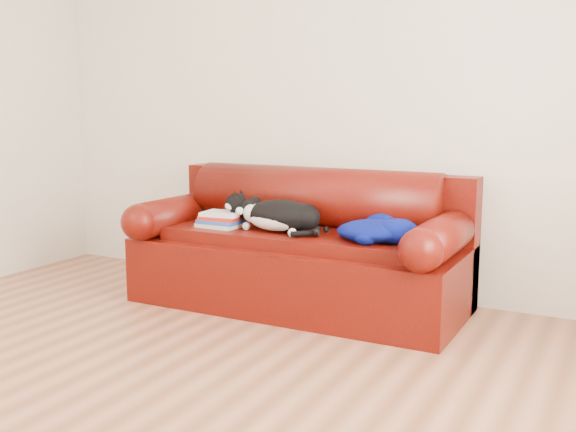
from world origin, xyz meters
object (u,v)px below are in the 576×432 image
object	(u,v)px
book_stack	(222,220)
cat	(280,216)
blanket	(376,230)
sofa_base	(298,270)

from	to	relation	value
book_stack	cat	bearing A→B (deg)	4.01
cat	blanket	world-z (taller)	cat
sofa_base	blanket	bearing A→B (deg)	-10.93
book_stack	blanket	xyz separation A→B (m)	(1.05, 0.03, 0.02)
sofa_base	cat	world-z (taller)	cat
book_stack	cat	size ratio (longest dim) A/B	0.41
book_stack	cat	world-z (taller)	cat
blanket	cat	bearing A→B (deg)	-179.51
sofa_base	cat	bearing A→B (deg)	-121.43
sofa_base	blanket	xyz separation A→B (m)	(0.56, -0.11, 0.33)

